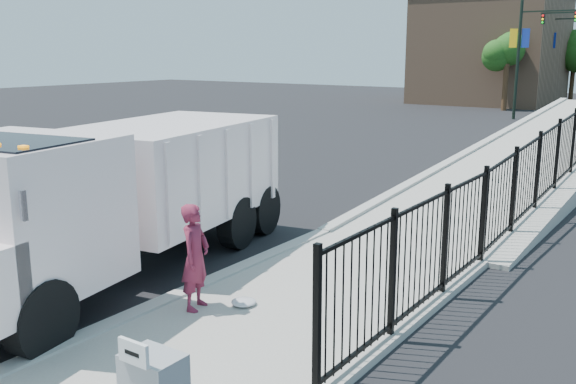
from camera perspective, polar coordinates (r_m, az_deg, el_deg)
The scene contains 14 objects.
ground at distance 11.38m, azimuth -7.46°, elevation -8.64°, with size 120.00×120.00×0.00m, color black.
sidewalk at distance 8.82m, azimuth -6.78°, elevation -14.73°, with size 3.55×12.00×0.12m, color #9E998E.
curb at distance 10.08m, azimuth -15.22°, elevation -11.38°, with size 0.30×12.00×0.16m, color #ADAAA3.
ramp at distance 24.71m, azimuth 22.24°, elevation 2.03°, with size 3.95×24.00×1.70m, color #9E998E.
iron_fence at distance 20.42m, azimuth 23.88°, elevation 2.44°, with size 0.10×28.00×1.80m, color black.
truck at distance 11.87m, azimuth -15.52°, elevation 0.04°, with size 4.08×8.73×2.88m.
worker at distance 10.06m, azimuth -8.25°, elevation -5.73°, with size 0.61×0.40×1.68m, color maroon.
arrow_sign at distance 5.97m, azimuth -13.57°, elevation -13.72°, with size 0.35×0.04×0.22m, color white.
debris at distance 10.36m, azimuth -3.96°, elevation -9.72°, with size 0.40×0.40×0.10m, color silver.
light_pole_0 at distance 41.29m, azimuth 20.25°, elevation 12.11°, with size 3.78×0.22×8.00m.
light_pole_2 at distance 51.64m, azimuth 22.36°, elevation 11.87°, with size 3.77×0.22×8.00m.
tree_0 at distance 47.17m, azimuth 18.94°, elevation 11.61°, with size 2.26×2.26×5.13m.
tree_2 at distance 57.75m, azimuth 24.14°, elevation 11.29°, with size 3.09×3.09×5.54m.
building at distance 54.31m, azimuth 17.55°, elevation 11.82°, with size 10.00×10.00×8.00m, color #8C664C.
Camera 1 is at (7.16, -7.85, 4.08)m, focal length 40.00 mm.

